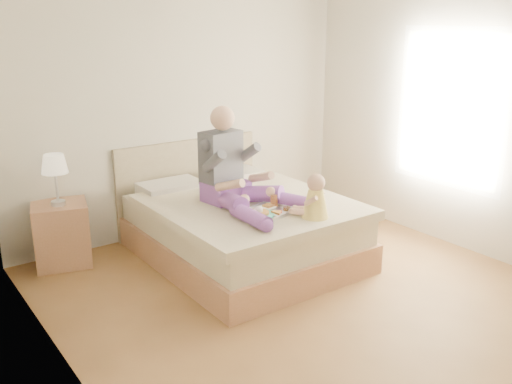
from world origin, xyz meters
TOP-DOWN VIEW (x-y plane):
  - room at (0.08, 0.01)m, footprint 4.02×4.22m
  - bed at (0.00, 1.08)m, footprint 1.70×2.18m
  - nightstand at (-1.49, 1.88)m, footprint 0.60×0.56m
  - lamp at (-1.50, 1.83)m, footprint 0.24×0.24m
  - adult at (-0.14, 0.92)m, footprint 0.78×1.17m
  - tray at (-0.08, 0.52)m, footprint 0.54×0.47m
  - baby at (0.21, 0.21)m, footprint 0.31×0.34m

SIDE VIEW (x-z plane):
  - nightstand at x=-1.49m, z-range 0.00..0.61m
  - bed at x=0.00m, z-range -0.18..0.82m
  - tray at x=-0.08m, z-range 0.57..0.71m
  - baby at x=0.21m, z-range 0.57..0.96m
  - adult at x=-0.14m, z-range 0.42..1.34m
  - lamp at x=-1.50m, z-range 0.73..1.22m
  - room at x=0.08m, z-range 0.15..2.87m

